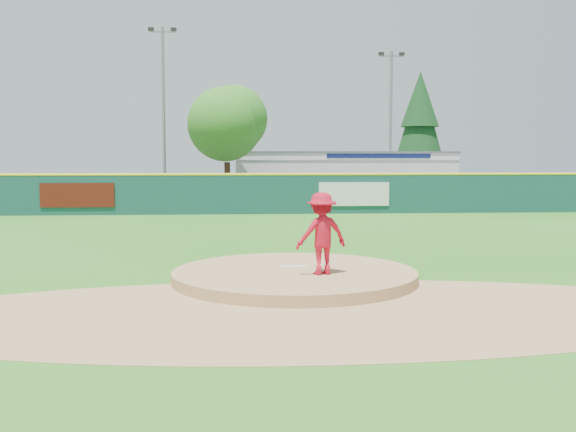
{
  "coord_description": "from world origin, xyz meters",
  "views": [
    {
      "loc": [
        -1.21,
        -14.25,
        2.73
      ],
      "look_at": [
        0.0,
        2.0,
        1.3
      ],
      "focal_mm": 40.0,
      "sensor_mm": 36.0,
      "label": 1
    }
  ],
  "objects": [
    {
      "name": "infield_dirt_arc",
      "position": [
        0.0,
        -3.0,
        0.01
      ],
      "size": [
        15.4,
        15.4,
        0.01
      ],
      "primitive_type": "cylinder",
      "color": "#9E774C",
      "rests_on": "ground"
    },
    {
      "name": "ground",
      "position": [
        0.0,
        0.0,
        0.0
      ],
      "size": [
        120.0,
        120.0,
        0.0
      ],
      "primitive_type": "plane",
      "color": "#286B19",
      "rests_on": "ground"
    },
    {
      "name": "light_pole_right",
      "position": [
        9.0,
        29.0,
        5.54
      ],
      "size": [
        1.75,
        0.25,
        10.0
      ],
      "color": "gray",
      "rests_on": "ground"
    },
    {
      "name": "deciduous_tree",
      "position": [
        -2.0,
        25.0,
        4.55
      ],
      "size": [
        5.6,
        5.6,
        7.36
      ],
      "color": "#382314",
      "rests_on": "ground"
    },
    {
      "name": "conifer_tree",
      "position": [
        13.0,
        36.0,
        5.54
      ],
      "size": [
        4.4,
        4.4,
        9.5
      ],
      "color": "#382314",
      "rests_on": "ground"
    },
    {
      "name": "pool_building_grp",
      "position": [
        6.0,
        31.99,
        1.66
      ],
      "size": [
        15.2,
        8.2,
        3.31
      ],
      "color": "silver",
      "rests_on": "ground"
    },
    {
      "name": "pitchers_mound",
      "position": [
        0.0,
        0.0,
        0.0
      ],
      "size": [
        5.5,
        5.5,
        0.5
      ],
      "primitive_type": "cylinder",
      "color": "#9E774C",
      "rests_on": "ground"
    },
    {
      "name": "outfield_fence",
      "position": [
        0.0,
        18.0,
        1.09
      ],
      "size": [
        40.0,
        0.14,
        2.07
      ],
      "color": "#133E3B",
      "rests_on": "ground"
    },
    {
      "name": "parking_lot",
      "position": [
        0.0,
        27.0,
        0.01
      ],
      "size": [
        44.0,
        16.0,
        0.02
      ],
      "primitive_type": "cube",
      "color": "#38383A",
      "rests_on": "ground"
    },
    {
      "name": "pitcher",
      "position": [
        0.54,
        -0.57,
        1.14
      ],
      "size": [
        1.3,
        0.98,
        1.78
      ],
      "primitive_type": "imported",
      "rotation": [
        0.0,
        0.0,
        3.45
      ],
      "color": "#B20F23",
      "rests_on": "pitchers_mound"
    },
    {
      "name": "fence_banners",
      "position": [
        -2.34,
        17.92,
        1.0
      ],
      "size": [
        17.37,
        0.04,
        1.2
      ],
      "color": "#52140B",
      "rests_on": "ground"
    },
    {
      "name": "van",
      "position": [
        1.7,
        22.93,
        0.73
      ],
      "size": [
        5.52,
        3.45,
        1.42
      ],
      "primitive_type": "imported",
      "rotation": [
        0.0,
        0.0,
        1.8
      ],
      "color": "white",
      "rests_on": "parking_lot"
    },
    {
      "name": "pitching_rubber",
      "position": [
        0.0,
        0.3,
        0.27
      ],
      "size": [
        0.6,
        0.15,
        0.04
      ],
      "primitive_type": "cube",
      "color": "white",
      "rests_on": "pitchers_mound"
    },
    {
      "name": "light_pole_left",
      "position": [
        -6.0,
        27.0,
        6.05
      ],
      "size": [
        1.75,
        0.25,
        11.0
      ],
      "color": "gray",
      "rests_on": "ground"
    }
  ]
}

